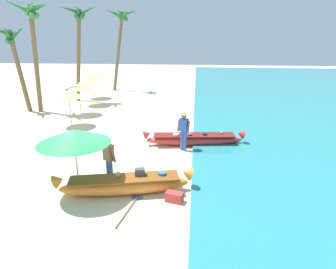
{
  "coord_description": "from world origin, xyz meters",
  "views": [
    {
      "loc": [
        3.23,
        -9.1,
        4.82
      ],
      "look_at": [
        2.17,
        2.48,
        0.9
      ],
      "focal_mm": 32.26,
      "sensor_mm": 36.0,
      "label": 1
    }
  ],
  "objects_px": {
    "person_vendor_hatted": "(184,128)",
    "palm_tree_mid_cluster": "(79,26)",
    "patio_umbrella_large": "(74,137)",
    "palm_tree_tall_inland": "(31,22)",
    "boat_orange_foreground": "(125,185)",
    "cooler_box": "(174,197)",
    "boat_red_midground": "(194,139)",
    "person_tourist_customer": "(109,157)",
    "palm_tree_far_behind": "(12,45)",
    "paddle": "(131,206)",
    "palm_tree_leaning_seaward": "(121,23)"
  },
  "relations": [
    {
      "from": "boat_red_midground",
      "to": "palm_tree_leaning_seaward",
      "type": "distance_m",
      "value": 15.56
    },
    {
      "from": "boat_orange_foreground",
      "to": "boat_red_midground",
      "type": "relative_size",
      "value": 0.94
    },
    {
      "from": "palm_tree_leaning_seaward",
      "to": "paddle",
      "type": "relative_size",
      "value": 3.98
    },
    {
      "from": "cooler_box",
      "to": "palm_tree_mid_cluster",
      "type": "bearing_deg",
      "value": 135.57
    },
    {
      "from": "cooler_box",
      "to": "paddle",
      "type": "relative_size",
      "value": 0.3
    },
    {
      "from": "person_tourist_customer",
      "to": "cooler_box",
      "type": "bearing_deg",
      "value": -25.33
    },
    {
      "from": "cooler_box",
      "to": "paddle",
      "type": "xyz_separation_m",
      "value": [
        -1.24,
        -0.43,
        -0.12
      ]
    },
    {
      "from": "person_vendor_hatted",
      "to": "palm_tree_mid_cluster",
      "type": "height_order",
      "value": "palm_tree_mid_cluster"
    },
    {
      "from": "boat_orange_foreground",
      "to": "cooler_box",
      "type": "distance_m",
      "value": 1.62
    },
    {
      "from": "palm_tree_far_behind",
      "to": "paddle",
      "type": "height_order",
      "value": "palm_tree_far_behind"
    },
    {
      "from": "patio_umbrella_large",
      "to": "palm_tree_tall_inland",
      "type": "relative_size",
      "value": 0.33
    },
    {
      "from": "boat_orange_foreground",
      "to": "person_tourist_customer",
      "type": "relative_size",
      "value": 2.72
    },
    {
      "from": "person_tourist_customer",
      "to": "palm_tree_leaning_seaward",
      "type": "xyz_separation_m",
      "value": [
        -3.46,
        17.05,
        4.68
      ]
    },
    {
      "from": "person_vendor_hatted",
      "to": "palm_tree_leaning_seaward",
      "type": "bearing_deg",
      "value": 112.67
    },
    {
      "from": "person_tourist_customer",
      "to": "palm_tree_far_behind",
      "type": "xyz_separation_m",
      "value": [
        -8.39,
        9.14,
        3.22
      ]
    },
    {
      "from": "boat_red_midground",
      "to": "palm_tree_far_behind",
      "type": "distance_m",
      "value": 12.97
    },
    {
      "from": "person_tourist_customer",
      "to": "paddle",
      "type": "height_order",
      "value": "person_tourist_customer"
    },
    {
      "from": "person_vendor_hatted",
      "to": "palm_tree_far_behind",
      "type": "bearing_deg",
      "value": 150.81
    },
    {
      "from": "palm_tree_leaning_seaward",
      "to": "cooler_box",
      "type": "xyz_separation_m",
      "value": [
        5.72,
        -18.13,
        -5.43
      ]
    },
    {
      "from": "palm_tree_tall_inland",
      "to": "palm_tree_mid_cluster",
      "type": "xyz_separation_m",
      "value": [
        1.56,
        3.48,
        -0.14
      ]
    },
    {
      "from": "patio_umbrella_large",
      "to": "palm_tree_leaning_seaward",
      "type": "relative_size",
      "value": 0.32
    },
    {
      "from": "palm_tree_tall_inland",
      "to": "person_tourist_customer",
      "type": "bearing_deg",
      "value": -52.6
    },
    {
      "from": "boat_orange_foreground",
      "to": "paddle",
      "type": "relative_size",
      "value": 2.53
    },
    {
      "from": "palm_tree_mid_cluster",
      "to": "palm_tree_tall_inland",
      "type": "bearing_deg",
      "value": -114.17
    },
    {
      "from": "person_tourist_customer",
      "to": "palm_tree_tall_inland",
      "type": "distance_m",
      "value": 12.31
    },
    {
      "from": "person_tourist_customer",
      "to": "palm_tree_leaning_seaward",
      "type": "relative_size",
      "value": 0.23
    },
    {
      "from": "boat_orange_foreground",
      "to": "palm_tree_leaning_seaward",
      "type": "bearing_deg",
      "value": 103.13
    },
    {
      "from": "palm_tree_mid_cluster",
      "to": "cooler_box",
      "type": "distance_m",
      "value": 16.47
    },
    {
      "from": "boat_orange_foreground",
      "to": "palm_tree_mid_cluster",
      "type": "height_order",
      "value": "palm_tree_mid_cluster"
    },
    {
      "from": "patio_umbrella_large",
      "to": "person_vendor_hatted",
      "type": "bearing_deg",
      "value": 51.44
    },
    {
      "from": "cooler_box",
      "to": "person_tourist_customer",
      "type": "bearing_deg",
      "value": 170.94
    },
    {
      "from": "patio_umbrella_large",
      "to": "palm_tree_tall_inland",
      "type": "height_order",
      "value": "palm_tree_tall_inland"
    },
    {
      "from": "patio_umbrella_large",
      "to": "boat_red_midground",
      "type": "bearing_deg",
      "value": 52.17
    },
    {
      "from": "palm_tree_tall_inland",
      "to": "palm_tree_leaning_seaward",
      "type": "xyz_separation_m",
      "value": [
        3.5,
        7.95,
        0.17
      ]
    },
    {
      "from": "boat_orange_foreground",
      "to": "person_tourist_customer",
      "type": "distance_m",
      "value": 1.17
    },
    {
      "from": "boat_orange_foreground",
      "to": "boat_red_midground",
      "type": "xyz_separation_m",
      "value": [
        2.11,
        4.57,
        -0.03
      ]
    },
    {
      "from": "palm_tree_tall_inland",
      "to": "paddle",
      "type": "bearing_deg",
      "value": -53.02
    },
    {
      "from": "palm_tree_far_behind",
      "to": "person_tourist_customer",
      "type": "bearing_deg",
      "value": -47.47
    },
    {
      "from": "boat_orange_foreground",
      "to": "palm_tree_mid_cluster",
      "type": "xyz_separation_m",
      "value": [
        -6.09,
        13.32,
        4.96
      ]
    },
    {
      "from": "boat_orange_foreground",
      "to": "palm_tree_tall_inland",
      "type": "relative_size",
      "value": 0.64
    },
    {
      "from": "person_tourist_customer",
      "to": "patio_umbrella_large",
      "type": "distance_m",
      "value": 1.49
    },
    {
      "from": "palm_tree_tall_inland",
      "to": "palm_tree_far_behind",
      "type": "relative_size",
      "value": 1.26
    },
    {
      "from": "boat_red_midground",
      "to": "person_tourist_customer",
      "type": "height_order",
      "value": "person_tourist_customer"
    },
    {
      "from": "palm_tree_leaning_seaward",
      "to": "palm_tree_mid_cluster",
      "type": "bearing_deg",
      "value": -113.45
    },
    {
      "from": "person_vendor_hatted",
      "to": "boat_orange_foreground",
      "type": "bearing_deg",
      "value": -113.21
    },
    {
      "from": "paddle",
      "to": "boat_orange_foreground",
      "type": "bearing_deg",
      "value": 113.54
    },
    {
      "from": "person_vendor_hatted",
      "to": "person_tourist_customer",
      "type": "distance_m",
      "value": 3.93
    },
    {
      "from": "boat_red_midground",
      "to": "person_tourist_customer",
      "type": "distance_m",
      "value": 4.79
    },
    {
      "from": "palm_tree_tall_inland",
      "to": "paddle",
      "type": "xyz_separation_m",
      "value": [
        7.99,
        -10.61,
        -5.38
      ]
    },
    {
      "from": "person_vendor_hatted",
      "to": "paddle",
      "type": "relative_size",
      "value": 1.02
    }
  ]
}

